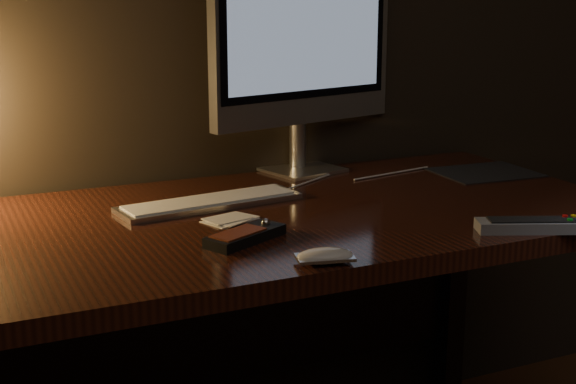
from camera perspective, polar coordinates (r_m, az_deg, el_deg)
name	(u,v)px	position (r m, az deg, el deg)	size (l,w,h in m)	color
desk	(246,263)	(1.77, -2.97, -5.04)	(1.60, 0.75, 0.75)	#33140B
monitor	(304,37)	(2.02, 1.17, 10.94)	(0.54, 0.20, 0.58)	silver
keyboard	(210,202)	(1.75, -5.58, -0.71)	(0.41, 0.11, 0.02)	silver
mousepad	(485,172)	(2.11, 13.84, 1.36)	(0.25, 0.20, 0.00)	black
mouse	(325,258)	(1.37, 2.64, -4.72)	(0.10, 0.05, 0.02)	white
media_remote	(245,235)	(1.49, -3.05, -3.10)	(0.18, 0.13, 0.03)	black
tv_remote	(533,225)	(1.62, 17.05, -2.27)	(0.22, 0.14, 0.03)	gray
papers	(230,219)	(1.63, -4.15, -1.95)	(0.10, 0.07, 0.01)	white
cable	(349,180)	(1.97, 4.35, 0.86)	(0.00, 0.00, 0.52)	white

